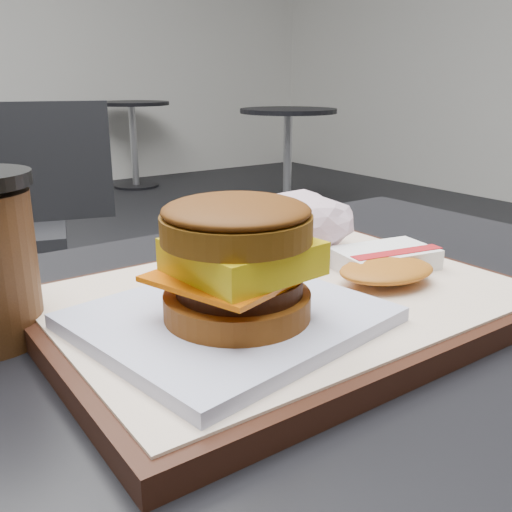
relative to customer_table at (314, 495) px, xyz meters
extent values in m
cube|color=black|center=(0.00, 0.00, 0.17)|extent=(0.80, 0.60, 0.04)
cube|color=black|center=(-0.03, 0.01, 0.19)|extent=(0.38, 0.28, 0.02)
cube|color=white|center=(-0.03, 0.01, 0.20)|extent=(0.36, 0.26, 0.00)
cube|color=white|center=(-0.10, -0.02, 0.21)|extent=(0.21, 0.20, 0.01)
cylinder|color=brown|center=(-0.10, -0.03, 0.22)|extent=(0.11, 0.11, 0.02)
cylinder|color=black|center=(-0.10, -0.03, 0.24)|extent=(0.10, 0.10, 0.01)
cube|color=orange|center=(-0.10, -0.02, 0.25)|extent=(0.11, 0.11, 0.00)
cube|color=yellow|center=(-0.10, -0.03, 0.26)|extent=(0.09, 0.09, 0.02)
cylinder|color=brown|center=(-0.10, -0.03, 0.28)|extent=(0.11, 0.11, 0.02)
ellipsoid|color=#67350E|center=(-0.10, -0.03, 0.29)|extent=(0.11, 0.11, 0.02)
cube|color=white|center=(0.08, 0.01, 0.21)|extent=(0.10, 0.07, 0.02)
cube|color=#AE171C|center=(0.08, -0.01, 0.22)|extent=(0.09, 0.03, 0.00)
ellipsoid|color=orange|center=(0.05, -0.02, 0.22)|extent=(0.09, 0.07, 0.01)
cylinder|color=#ABABB0|center=(0.07, 1.65, -0.36)|extent=(0.06, 0.06, 0.44)
cube|color=black|center=(0.07, 1.65, -0.12)|extent=(0.52, 0.52, 0.04)
cube|color=black|center=(0.26, 1.65, 0.10)|extent=(0.39, 0.15, 0.40)
cylinder|color=black|center=(2.20, 2.80, -0.57)|extent=(0.40, 0.40, 0.02)
cylinder|color=#A5A5AA|center=(2.20, 2.80, -0.21)|extent=(0.06, 0.06, 0.70)
cylinder|color=black|center=(2.20, 2.80, 0.15)|extent=(0.66, 0.66, 0.03)
cylinder|color=black|center=(1.80, 4.50, -0.57)|extent=(0.40, 0.40, 0.02)
cylinder|color=#A5A5AA|center=(1.80, 4.50, -0.21)|extent=(0.06, 0.06, 0.70)
cylinder|color=black|center=(1.80, 4.50, 0.15)|extent=(0.66, 0.66, 0.03)
camera|label=1|loc=(-0.30, -0.33, 0.37)|focal=40.00mm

